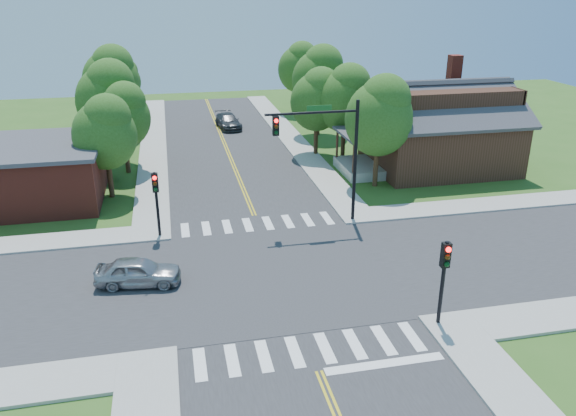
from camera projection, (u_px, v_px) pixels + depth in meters
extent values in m
plane|color=#31591C|center=(279.00, 275.00, 27.19)|extent=(100.00, 100.00, 0.00)
cube|color=#2D2D30|center=(279.00, 274.00, 27.18)|extent=(10.00, 90.00, 0.04)
cube|color=#2D2D30|center=(279.00, 274.00, 27.18)|extent=(90.00, 10.00, 0.04)
cube|color=#2D2D30|center=(279.00, 275.00, 27.19)|extent=(10.20, 10.20, 0.06)
cube|color=#9E9B93|center=(291.00, 137.00, 51.02)|extent=(2.20, 40.00, 0.14)
cube|color=#9E9B93|center=(153.00, 145.00, 48.64)|extent=(2.20, 40.00, 0.14)
cube|color=white|center=(185.00, 230.00, 31.97)|extent=(0.45, 2.00, 0.01)
cube|color=white|center=(206.00, 228.00, 32.21)|extent=(0.45, 2.00, 0.01)
cube|color=white|center=(227.00, 226.00, 32.44)|extent=(0.45, 2.00, 0.01)
cube|color=white|center=(248.00, 225.00, 32.67)|extent=(0.45, 2.00, 0.01)
cube|color=white|center=(268.00, 223.00, 32.91)|extent=(0.45, 2.00, 0.01)
cube|color=white|center=(288.00, 221.00, 33.14)|extent=(0.45, 2.00, 0.01)
cube|color=white|center=(308.00, 220.00, 33.38)|extent=(0.45, 2.00, 0.01)
cube|color=white|center=(327.00, 218.00, 33.61)|extent=(0.45, 2.00, 0.01)
cube|color=white|center=(200.00, 364.00, 20.73)|extent=(0.45, 2.00, 0.01)
cube|color=white|center=(232.00, 360.00, 20.96)|extent=(0.45, 2.00, 0.01)
cube|color=white|center=(264.00, 356.00, 21.19)|extent=(0.45, 2.00, 0.01)
cube|color=white|center=(295.00, 352.00, 21.43)|extent=(0.45, 2.00, 0.01)
cube|color=white|center=(325.00, 348.00, 21.66)|extent=(0.45, 2.00, 0.01)
cube|color=white|center=(355.00, 344.00, 21.90)|extent=(0.45, 2.00, 0.01)
cube|color=white|center=(384.00, 340.00, 22.13)|extent=(0.45, 2.00, 0.01)
cube|color=white|center=(412.00, 336.00, 22.37)|extent=(0.45, 2.00, 0.01)
cube|color=gold|center=(221.00, 138.00, 50.96)|extent=(0.10, 37.50, 0.01)
cube|color=gold|center=(223.00, 138.00, 50.99)|extent=(0.10, 37.50, 0.01)
cube|color=white|center=(385.00, 365.00, 20.78)|extent=(4.60, 0.45, 0.09)
cylinder|color=black|center=(355.00, 163.00, 32.02)|extent=(0.20, 0.20, 7.20)
cylinder|color=black|center=(312.00, 113.00, 30.39)|extent=(5.20, 0.14, 0.14)
cube|color=#19591E|center=(319.00, 108.00, 30.33)|extent=(1.40, 0.04, 0.30)
cube|color=black|center=(276.00, 126.00, 30.23)|extent=(0.34, 0.28, 1.05)
sphere|color=#FF0C0C|center=(276.00, 121.00, 29.96)|extent=(0.22, 0.22, 0.22)
sphere|color=#3F2605|center=(276.00, 127.00, 30.08)|extent=(0.22, 0.22, 0.22)
sphere|color=#05330F|center=(276.00, 133.00, 30.20)|extent=(0.22, 0.22, 0.22)
cylinder|color=black|center=(442.00, 285.00, 22.49)|extent=(0.16, 0.16, 3.80)
cube|color=black|center=(446.00, 255.00, 22.00)|extent=(0.34, 0.28, 1.05)
sphere|color=#FF0C0C|center=(449.00, 250.00, 21.73)|extent=(0.22, 0.22, 0.22)
sphere|color=#3F2605|center=(448.00, 257.00, 21.85)|extent=(0.22, 0.22, 0.22)
sphere|color=#05330F|center=(447.00, 264.00, 21.97)|extent=(0.22, 0.22, 0.22)
cylinder|color=black|center=(157.00, 206.00, 30.46)|extent=(0.16, 0.16, 3.80)
cube|color=black|center=(155.00, 183.00, 29.97)|extent=(0.34, 0.28, 1.05)
sphere|color=#FF0C0C|center=(155.00, 178.00, 29.69)|extent=(0.22, 0.22, 0.22)
sphere|color=#3F2605|center=(155.00, 184.00, 29.81)|extent=(0.22, 0.22, 0.22)
sphere|color=#05330F|center=(156.00, 189.00, 29.93)|extent=(0.22, 0.22, 0.22)
cube|color=#361F13|center=(439.00, 142.00, 42.29)|extent=(10.00, 8.00, 4.00)
cube|color=#9E9B93|center=(359.00, 168.00, 41.67)|extent=(2.60, 4.50, 0.70)
cylinder|color=#361F13|center=(354.00, 161.00, 39.18)|extent=(0.18, 0.18, 2.50)
cylinder|color=#361F13|center=(337.00, 146.00, 42.81)|extent=(0.18, 0.18, 2.50)
cube|color=#38383D|center=(360.00, 134.00, 40.70)|extent=(2.80, 4.80, 0.18)
cube|color=maroon|center=(450.00, 110.00, 45.37)|extent=(0.90, 0.90, 7.11)
cube|color=maroon|center=(20.00, 175.00, 35.73)|extent=(10.00, 8.00, 3.50)
cube|color=#38383D|center=(14.00, 147.00, 35.04)|extent=(10.40, 8.40, 0.25)
cylinder|color=#382314|center=(376.00, 166.00, 38.55)|extent=(0.34, 0.34, 2.89)
ellipsoid|color=#2A4E17|center=(379.00, 119.00, 37.33)|extent=(4.56, 4.33, 5.01)
sphere|color=#2A4E17|center=(385.00, 99.00, 36.70)|extent=(3.34, 3.34, 3.34)
cylinder|color=#382314|center=(343.00, 141.00, 44.82)|extent=(0.34, 0.34, 2.82)
ellipsoid|color=#2A4E17|center=(345.00, 101.00, 43.63)|extent=(4.45, 4.22, 4.89)
sphere|color=#2A4E17|center=(350.00, 84.00, 43.01)|extent=(3.26, 3.26, 3.26)
cylinder|color=#382314|center=(318.00, 119.00, 51.59)|extent=(0.34, 0.34, 3.07)
ellipsoid|color=#2A4E17|center=(319.00, 80.00, 50.29)|extent=(4.84, 4.60, 5.33)
sphere|color=#2A4E17|center=(323.00, 64.00, 49.63)|extent=(3.55, 3.55, 3.55)
cylinder|color=#382314|center=(299.00, 100.00, 60.64)|extent=(0.34, 0.34, 2.82)
ellipsoid|color=#2A4E17|center=(299.00, 69.00, 59.45)|extent=(4.45, 4.23, 4.90)
sphere|color=#2A4E17|center=(302.00, 57.00, 58.83)|extent=(3.26, 3.26, 3.26)
cylinder|color=#382314|center=(110.00, 178.00, 36.61)|extent=(0.34, 0.34, 2.55)
ellipsoid|color=#2A4E17|center=(105.00, 135.00, 35.54)|extent=(4.03, 3.82, 4.43)
sphere|color=#2A4E17|center=(107.00, 117.00, 34.96)|extent=(2.95, 2.95, 2.95)
cylinder|color=#382314|center=(114.00, 145.00, 43.20)|extent=(0.34, 0.34, 3.01)
ellipsoid|color=#2A4E17|center=(108.00, 101.00, 41.93)|extent=(4.76, 4.52, 5.24)
sphere|color=#2A4E17|center=(110.00, 82.00, 41.27)|extent=(3.49, 3.49, 3.49)
cylinder|color=#382314|center=(116.00, 121.00, 50.56)|extent=(0.34, 0.34, 3.10)
ellipsoid|color=#2A4E17|center=(111.00, 82.00, 49.25)|extent=(4.90, 4.66, 5.39)
sphere|color=#2A4E17|center=(113.00, 65.00, 48.58)|extent=(3.60, 3.60, 3.60)
cylinder|color=#382314|center=(126.00, 107.00, 58.51)|extent=(0.34, 0.34, 2.29)
ellipsoid|color=#2A4E17|center=(123.00, 81.00, 57.55)|extent=(3.61, 3.43, 3.97)
sphere|color=#2A4E17|center=(125.00, 71.00, 57.02)|extent=(2.65, 2.65, 2.65)
cylinder|color=#382314|center=(316.00, 139.00, 45.63)|extent=(0.34, 0.34, 2.66)
ellipsoid|color=#2A4E17|center=(317.00, 102.00, 44.50)|extent=(4.20, 3.99, 4.62)
sphere|color=#2A4E17|center=(321.00, 86.00, 43.91)|extent=(3.08, 3.08, 3.08)
cylinder|color=#382314|center=(127.00, 156.00, 41.40)|extent=(0.34, 0.34, 2.52)
ellipsoid|color=#2A4E17|center=(123.00, 118.00, 40.33)|extent=(3.98, 3.78, 4.38)
sphere|color=#2A4E17|center=(125.00, 102.00, 39.76)|extent=(2.92, 2.92, 2.92)
imported|color=#A3A5AA|center=(138.00, 272.00, 26.01)|extent=(2.70, 4.36, 1.33)
imported|color=#313336|center=(228.00, 122.00, 54.23)|extent=(2.96, 5.08, 1.35)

